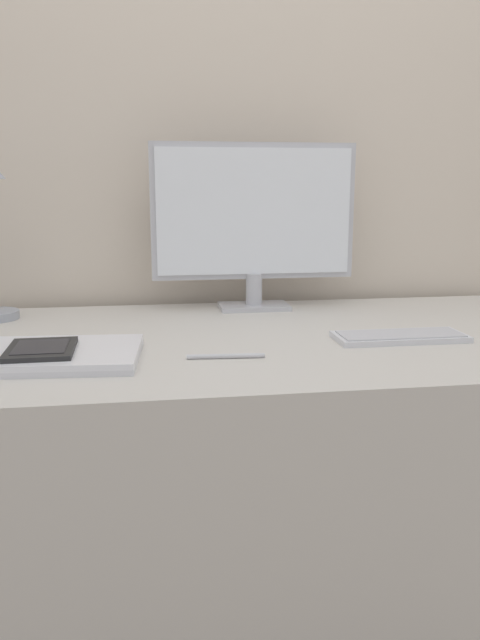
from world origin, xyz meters
The scene contains 7 objects.
wall_back centered at (0.00, 0.58, 1.20)m, with size 3.60×0.05×2.40m.
desk centered at (0.00, 0.12, 0.38)m, with size 1.56×0.80×0.76m.
monitor centered at (0.03, 0.42, 0.99)m, with size 0.53×0.11×0.43m.
keyboard centered at (0.27, 0.03, 0.77)m, with size 0.28×0.11×0.01m.
laptop centered at (-0.42, -0.03, 0.77)m, with size 0.31×0.25×0.02m.
ereader centered at (-0.45, -0.04, 0.79)m, with size 0.12×0.15×0.01m.
pen centered at (-0.11, -0.06, 0.76)m, with size 0.15×0.02×0.01m.
Camera 1 is at (-0.26, -1.19, 1.08)m, focal length 35.00 mm.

